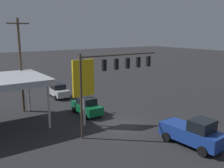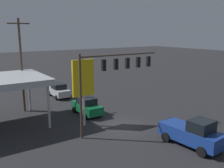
% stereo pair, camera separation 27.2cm
% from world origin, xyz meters
% --- Properties ---
extents(ground_plane, '(200.00, 200.00, 0.00)m').
position_xyz_m(ground_plane, '(0.00, 0.00, 0.00)').
color(ground_plane, '#262628').
extents(traffic_signal_assembly, '(8.42, 0.43, 7.37)m').
position_xyz_m(traffic_signal_assembly, '(1.30, 0.41, 5.70)').
color(traffic_signal_assembly, '#473828').
rests_on(traffic_signal_assembly, ground).
extents(utility_pole, '(2.40, 0.26, 10.60)m').
position_xyz_m(utility_pole, '(6.91, -10.08, 5.59)').
color(utility_pole, '#473828').
rests_on(utility_pole, ground).
extents(price_sign, '(2.24, 0.27, 6.55)m').
position_xyz_m(price_sign, '(3.21, -2.16, 4.54)').
color(price_sign, '#B7B7BC').
rests_on(price_sign, ground).
extents(pickup_parked, '(2.57, 5.33, 2.40)m').
position_xyz_m(pickup_parked, '(-1.93, 6.80, 1.11)').
color(pickup_parked, navy).
rests_on(pickup_parked, ground).
extents(sedan_waiting, '(2.13, 4.44, 1.93)m').
position_xyz_m(sedan_waiting, '(1.09, -13.98, 0.95)').
color(sedan_waiting, silver).
rests_on(sedan_waiting, ground).
extents(sedan_far, '(2.08, 4.41, 1.93)m').
position_xyz_m(sedan_far, '(1.38, -5.03, 0.95)').
color(sedan_far, '#0C592D').
rests_on(sedan_far, ground).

